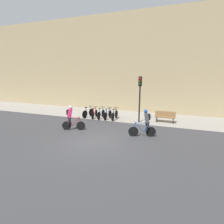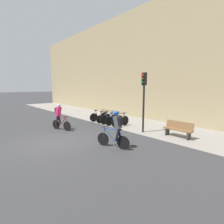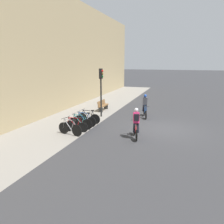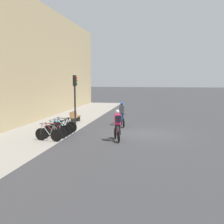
# 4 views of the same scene
# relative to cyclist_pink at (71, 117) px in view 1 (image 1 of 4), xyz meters

# --- Properties ---
(ground) EXTENTS (200.00, 200.00, 0.00)m
(ground) POSITION_rel_cyclist_pink_xyz_m (2.38, -1.41, -0.95)
(ground) COLOR #333335
(kerb_strip) EXTENTS (44.00, 4.50, 0.01)m
(kerb_strip) POSITION_rel_cyclist_pink_xyz_m (2.38, 5.34, -0.94)
(kerb_strip) COLOR gray
(kerb_strip) RESTS_ON ground
(building_facade) EXTENTS (44.00, 0.60, 9.78)m
(building_facade) POSITION_rel_cyclist_pink_xyz_m (2.38, 7.89, 3.94)
(building_facade) COLOR tan
(building_facade) RESTS_ON ground
(cyclist_pink) EXTENTS (1.54, 0.66, 1.75)m
(cyclist_pink) POSITION_rel_cyclist_pink_xyz_m (0.00, 0.00, 0.00)
(cyclist_pink) COLOR black
(cyclist_pink) RESTS_ON ground
(cyclist_grey) EXTENTS (1.66, 0.66, 1.76)m
(cyclist_grey) POSITION_rel_cyclist_pink_xyz_m (5.11, 0.46, -0.00)
(cyclist_grey) COLOR black
(cyclist_grey) RESTS_ON ground
(parked_bike_0) EXTENTS (0.46, 1.66, 0.99)m
(parked_bike_0) POSITION_rel_cyclist_pink_xyz_m (-0.64, 3.76, -0.53)
(parked_bike_0) COLOR black
(parked_bike_0) RESTS_ON ground
(parked_bike_1) EXTENTS (0.46, 1.62, 0.95)m
(parked_bike_1) POSITION_rel_cyclist_pink_xyz_m (0.00, 3.76, -0.56)
(parked_bike_1) COLOR black
(parked_bike_1) RESTS_ON ground
(parked_bike_2) EXTENTS (0.46, 1.68, 0.98)m
(parked_bike_2) POSITION_rel_cyclist_pink_xyz_m (0.64, 3.76, -0.54)
(parked_bike_2) COLOR black
(parked_bike_2) RESTS_ON ground
(parked_bike_3) EXTENTS (0.46, 1.69, 0.97)m
(parked_bike_3) POSITION_rel_cyclist_pink_xyz_m (1.28, 3.76, -0.54)
(parked_bike_3) COLOR black
(parked_bike_3) RESTS_ON ground
(parked_bike_4) EXTENTS (0.46, 1.69, 0.99)m
(parked_bike_4) POSITION_rel_cyclist_pink_xyz_m (1.93, 3.76, -0.53)
(parked_bike_4) COLOR black
(parked_bike_4) RESTS_ON ground
(traffic_light_pole) EXTENTS (0.26, 0.30, 3.69)m
(traffic_light_pole) POSITION_rel_cyclist_pink_xyz_m (4.07, 3.67, 1.61)
(traffic_light_pole) COLOR black
(traffic_light_pole) RESTS_ON ground
(bench) EXTENTS (1.61, 0.44, 0.89)m
(bench) POSITION_rel_cyclist_pink_xyz_m (6.07, 4.33, -0.48)
(bench) COLOR brown
(bench) RESTS_ON ground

